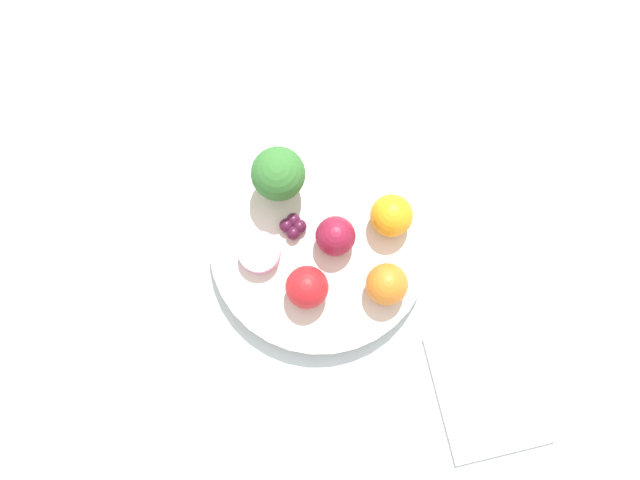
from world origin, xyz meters
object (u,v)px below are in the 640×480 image
at_px(apple_red, 335,232).
at_px(apple_green, 307,287).
at_px(orange_back, 387,284).
at_px(napkin, 488,389).
at_px(small_cup, 260,253).
at_px(broccoli, 278,174).
at_px(bowl, 320,244).
at_px(orange_front, 392,216).
at_px(grape_cluster, 293,226).

height_order(apple_red, apple_green, apple_green).
relative_size(orange_back, napkin, 0.30).
xyz_separation_m(apple_green, small_cup, (0.05, 0.05, -0.01)).
bearing_deg(broccoli, apple_red, -140.78).
bearing_deg(bowl, small_cup, 95.39).
distance_m(orange_front, napkin, 0.22).
distance_m(apple_red, napkin, 0.24).
xyz_separation_m(apple_green, napkin, (-0.13, -0.19, -0.05)).
bearing_deg(broccoli, apple_green, -172.15).
height_order(apple_red, napkin, apple_red).
bearing_deg(napkin, orange_back, 39.12).
bearing_deg(broccoli, grape_cluster, -169.87).
bearing_deg(bowl, apple_red, -74.58).
bearing_deg(apple_green, apple_red, -33.07).
xyz_separation_m(apple_green, grape_cluster, (0.07, 0.01, -0.02)).
xyz_separation_m(apple_red, orange_back, (-0.06, -0.05, 0.00)).
bearing_deg(bowl, napkin, -137.71).
height_order(apple_green, orange_front, same).
relative_size(apple_red, grape_cluster, 1.44).
height_order(broccoli, grape_cluster, broccoli).
bearing_deg(grape_cluster, small_cup, 122.78).
height_order(apple_red, orange_back, orange_back).
bearing_deg(orange_back, apple_green, 85.62).
relative_size(grape_cluster, napkin, 0.20).
distance_m(orange_front, grape_cluster, 0.11).
height_order(grape_cluster, napkin, grape_cluster).
bearing_deg(small_cup, broccoli, -21.83).
relative_size(apple_red, small_cup, 0.96).
relative_size(bowl, napkin, 1.65).
distance_m(bowl, orange_front, 0.09).
height_order(apple_red, grape_cluster, apple_red).
bearing_deg(small_cup, grape_cluster, -57.22).
height_order(orange_front, small_cup, orange_front).
bearing_deg(bowl, orange_front, -79.21).
relative_size(orange_front, napkin, 0.31).
bearing_deg(orange_back, napkin, -140.88).
xyz_separation_m(orange_front, small_cup, (-0.02, 0.15, -0.01)).
distance_m(bowl, broccoli, 0.10).
height_order(apple_green, small_cup, apple_green).
height_order(orange_back, napkin, orange_back).
height_order(apple_red, small_cup, apple_red).
distance_m(broccoli, napkin, 0.33).
xyz_separation_m(orange_back, napkin, (-0.12, -0.10, -0.05)).
bearing_deg(orange_back, apple_red, 37.39).
xyz_separation_m(orange_back, small_cup, (0.05, 0.13, -0.01)).
xyz_separation_m(broccoli, grape_cluster, (-0.05, -0.01, -0.03)).
relative_size(bowl, broccoli, 3.43).
height_order(broccoli, orange_front, broccoli).
distance_m(orange_back, grape_cluster, 0.12).
distance_m(small_cup, napkin, 0.29).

